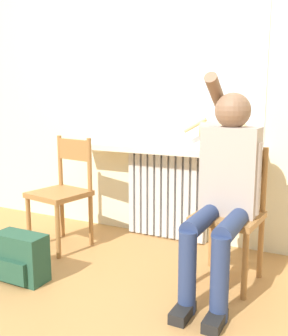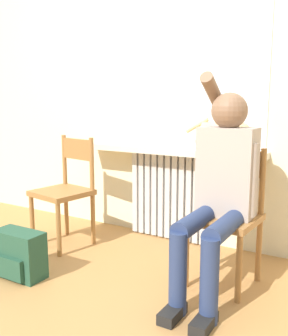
% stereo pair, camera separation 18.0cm
% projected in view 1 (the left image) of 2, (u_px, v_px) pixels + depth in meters
% --- Properties ---
extents(ground_plane, '(12.00, 12.00, 0.00)m').
position_uv_depth(ground_plane, '(88.00, 298.00, 2.33)').
color(ground_plane, '#B27F47').
extents(wall_with_window, '(7.00, 0.06, 2.70)m').
position_uv_depth(wall_with_window, '(172.00, 75.00, 3.17)').
color(wall_with_window, beige).
rests_on(wall_with_window, ground_plane).
extents(radiator, '(0.69, 0.08, 0.73)m').
position_uv_depth(radiator, '(167.00, 195.00, 3.28)').
color(radiator, silver).
rests_on(radiator, ground_plane).
extents(windowsill, '(1.57, 0.24, 0.05)m').
position_uv_depth(windowsill, '(164.00, 150.00, 3.15)').
color(windowsill, beige).
rests_on(windowsill, radiator).
extents(window_glass, '(1.51, 0.01, 1.15)m').
position_uv_depth(window_glass, '(170.00, 74.00, 3.14)').
color(window_glass, white).
rests_on(window_glass, windowsill).
extents(chair_left, '(0.45, 0.45, 0.86)m').
position_uv_depth(chair_left, '(63.00, 190.00, 3.09)').
color(chair_left, '#9E6B38').
rests_on(chair_left, ground_plane).
extents(chair_right, '(0.42, 0.42, 0.86)m').
position_uv_depth(chair_right, '(230.00, 212.00, 2.50)').
color(chair_right, '#9E6B38').
rests_on(chair_right, ground_plane).
extents(person, '(0.36, 1.04, 1.32)m').
position_uv_depth(person, '(226.00, 182.00, 2.35)').
color(person, navy).
rests_on(person, ground_plane).
extents(cat, '(0.49, 0.12, 0.24)m').
position_uv_depth(cat, '(221.00, 131.00, 2.92)').
color(cat, '#DBB77A').
rests_on(cat, windowsill).
extents(backpack, '(0.35, 0.19, 0.31)m').
position_uv_depth(backpack, '(21.00, 258.00, 2.53)').
color(backpack, '#234C38').
rests_on(backpack, ground_plane).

